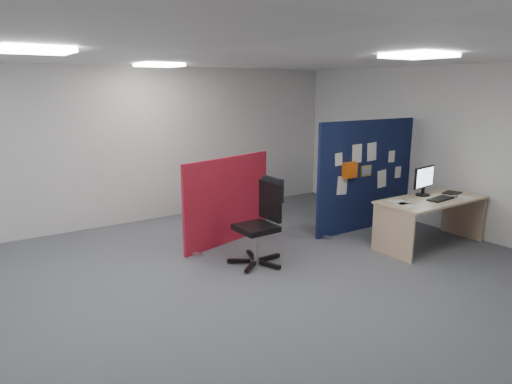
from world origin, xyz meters
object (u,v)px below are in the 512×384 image
monitor_main (424,180)px  office_chair (263,216)px  navy_divider (368,175)px  red_divider (228,201)px  main_desk (428,209)px

monitor_main → office_chair: monitor_main is taller
navy_divider → office_chair: (-2.35, -0.33, -0.26)m
navy_divider → red_divider: size_ratio=1.29×
red_divider → office_chair: (-0.03, -0.99, -0.00)m
navy_divider → office_chair: size_ratio=1.94×
monitor_main → main_desk: bearing=-120.3°
main_desk → office_chair: bearing=162.1°
main_desk → monitor_main: size_ratio=3.41×
monitor_main → navy_divider: bearing=93.3°
main_desk → office_chair: size_ratio=1.52×
navy_divider → monitor_main: size_ratio=4.35×
main_desk → red_divider: 3.02m
navy_divider → main_desk: bearing=-84.2°
navy_divider → red_divider: (-2.32, 0.66, -0.26)m
main_desk → red_divider: size_ratio=1.01×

